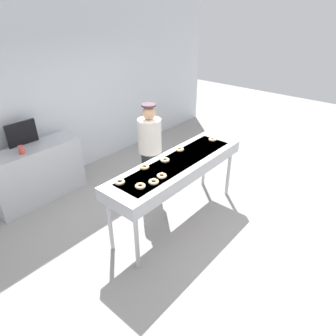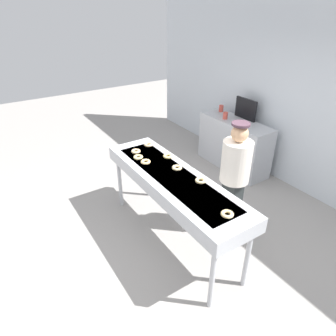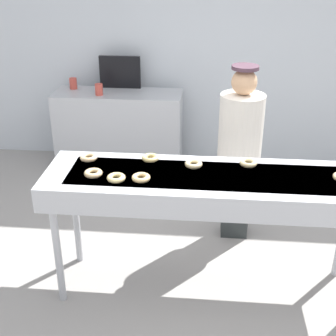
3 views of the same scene
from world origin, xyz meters
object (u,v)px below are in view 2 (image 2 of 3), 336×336
object	(u,v)px
prep_counter	(234,144)
paper_cup_0	(225,116)
plain_donut_6	(227,214)
worker_baker	(235,172)
fryer_conveyor	(173,182)
plain_donut_0	(146,162)
plain_donut_1	(136,151)
plain_donut_4	(177,168)
plain_donut_2	(201,181)
menu_display	(246,109)
plain_donut_7	(148,145)
plain_donut_3	(168,156)
paper_cup_1	(221,108)
plain_donut_5	(138,157)

from	to	relation	value
prep_counter	paper_cup_0	bearing A→B (deg)	-150.20
plain_donut_6	worker_baker	size ratio (longest dim) A/B	0.08
fryer_conveyor	plain_donut_0	world-z (taller)	plain_donut_0
plain_donut_1	plain_donut_4	bearing A→B (deg)	17.07
plain_donut_0	plain_donut_4	xyz separation A→B (m)	(0.35, 0.25, 0.00)
plain_donut_2	prep_counter	distance (m)	2.42
fryer_conveyor	menu_display	bearing A→B (deg)	114.62
fryer_conveyor	menu_display	xyz separation A→B (m)	(-1.07, 2.32, 0.23)
plain_donut_4	paper_cup_0	size ratio (longest dim) A/B	1.02
plain_donut_2	plain_donut_4	distance (m)	0.41
plain_donut_0	plain_donut_7	size ratio (longest dim) A/B	1.00
plain_donut_0	menu_display	size ratio (longest dim) A/B	0.27
paper_cup_0	plain_donut_4	bearing A→B (deg)	-58.71
fryer_conveyor	plain_donut_2	distance (m)	0.37
plain_donut_0	worker_baker	xyz separation A→B (m)	(0.73, 0.90, -0.09)
plain_donut_0	plain_donut_1	xyz separation A→B (m)	(-0.35, 0.04, 0.00)
fryer_conveyor	plain_donut_4	bearing A→B (deg)	129.65
plain_donut_4	prep_counter	xyz separation A→B (m)	(-0.95, 1.98, -0.55)
plain_donut_1	plain_donut_4	xyz separation A→B (m)	(0.70, 0.22, 0.00)
menu_display	plain_donut_3	bearing A→B (deg)	-73.60
plain_donut_4	paper_cup_1	distance (m)	2.57
plain_donut_7	worker_baker	xyz separation A→B (m)	(1.18, 0.61, -0.09)
plain_donut_0	worker_baker	bearing A→B (deg)	51.06
paper_cup_0	paper_cup_1	world-z (taller)	same
plain_donut_2	paper_cup_1	world-z (taller)	paper_cup_1
plain_donut_7	paper_cup_0	bearing A→B (deg)	100.52
plain_donut_5	plain_donut_7	xyz separation A→B (m)	(-0.27, 0.32, 0.00)
plain_donut_7	paper_cup_1	distance (m)	2.16
plain_donut_5	paper_cup_0	xyz separation A→B (m)	(-0.61, 2.15, -0.01)
plain_donut_2	paper_cup_0	xyz separation A→B (m)	(-1.54, 1.82, -0.01)
paper_cup_0	plain_donut_5	bearing A→B (deg)	-74.05
plain_donut_0	plain_donut_5	size ratio (longest dim) A/B	1.00
fryer_conveyor	menu_display	distance (m)	2.57
plain_donut_5	paper_cup_0	distance (m)	2.23
fryer_conveyor	prep_counter	bearing A→B (deg)	116.67
plain_donut_7	menu_display	bearing A→B (deg)	94.06
fryer_conveyor	worker_baker	size ratio (longest dim) A/B	1.48
plain_donut_3	prep_counter	xyz separation A→B (m)	(-0.62, 1.90, -0.55)
plain_donut_2	plain_donut_4	bearing A→B (deg)	-171.96
plain_donut_4	prep_counter	size ratio (longest dim) A/B	0.09
plain_donut_1	paper_cup_1	size ratio (longest dim) A/B	1.02
plain_donut_3	prep_counter	distance (m)	2.08
plain_donut_0	prep_counter	distance (m)	2.38
plain_donut_2	plain_donut_7	size ratio (longest dim) A/B	1.00
plain_donut_0	paper_cup_1	bearing A→B (deg)	115.93
plain_donut_3	plain_donut_6	world-z (taller)	same
plain_donut_6	paper_cup_1	size ratio (longest dim) A/B	1.02
prep_counter	menu_display	world-z (taller)	menu_display
plain_donut_4	plain_donut_5	size ratio (longest dim) A/B	1.00
plain_donut_2	plain_donut_4	xyz separation A→B (m)	(-0.40, -0.06, 0.00)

